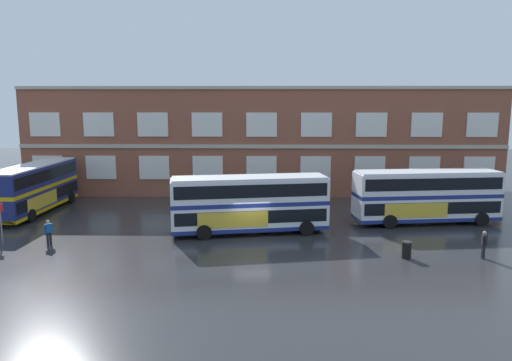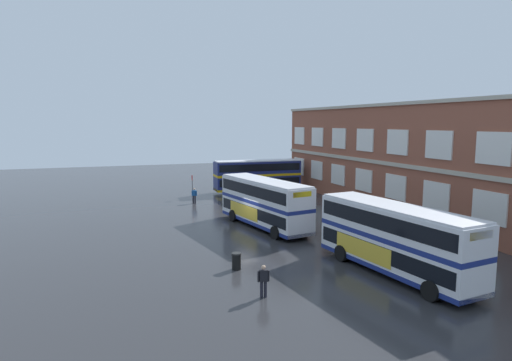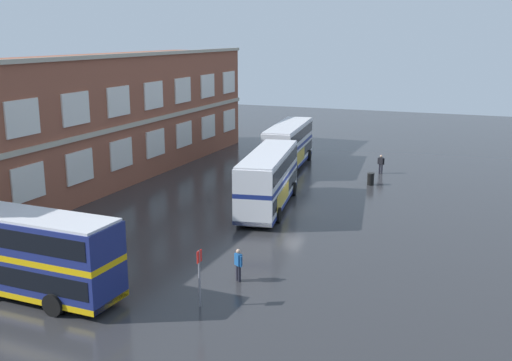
% 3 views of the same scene
% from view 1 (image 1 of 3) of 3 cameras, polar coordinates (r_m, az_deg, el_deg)
% --- Properties ---
extents(ground_plane, '(120.00, 120.00, 0.00)m').
position_cam_1_polar(ground_plane, '(35.53, -0.36, -5.84)').
color(ground_plane, '#2B2B2D').
extents(brick_terminal_building, '(46.87, 8.19, 10.69)m').
position_cam_1_polar(brick_terminal_building, '(50.41, 0.70, 4.71)').
color(brick_terminal_building, brown).
rests_on(brick_terminal_building, ground).
extents(double_decker_near, '(3.14, 11.08, 4.07)m').
position_cam_1_polar(double_decker_near, '(44.56, -24.62, -0.74)').
color(double_decker_near, navy).
rests_on(double_decker_near, ground).
extents(double_decker_middle, '(11.28, 4.45, 4.07)m').
position_cam_1_polar(double_decker_middle, '(34.25, -0.76, -2.72)').
color(double_decker_middle, silver).
rests_on(double_decker_middle, ground).
extents(double_decker_far, '(11.23, 3.91, 4.07)m').
position_cam_1_polar(double_decker_far, '(39.22, 19.45, -1.70)').
color(double_decker_far, silver).
rests_on(double_decker_far, ground).
extents(waiting_passenger, '(0.46, 0.57, 1.70)m').
position_cam_1_polar(waiting_passenger, '(34.38, -23.27, -5.54)').
color(waiting_passenger, black).
rests_on(waiting_passenger, ground).
extents(second_passenger, '(0.29, 0.64, 1.70)m').
position_cam_1_polar(second_passenger, '(32.08, 25.28, -6.73)').
color(second_passenger, black).
rests_on(second_passenger, ground).
extents(bus_stand_flag, '(0.44, 0.10, 2.70)m').
position_cam_1_polar(bus_stand_flag, '(36.12, -27.90, -4.03)').
color(bus_stand_flag, slate).
rests_on(bus_stand_flag, ground).
extents(station_litter_bin, '(0.60, 0.60, 1.03)m').
position_cam_1_polar(station_litter_bin, '(30.60, 17.34, -7.80)').
color(station_litter_bin, black).
rests_on(station_litter_bin, ground).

